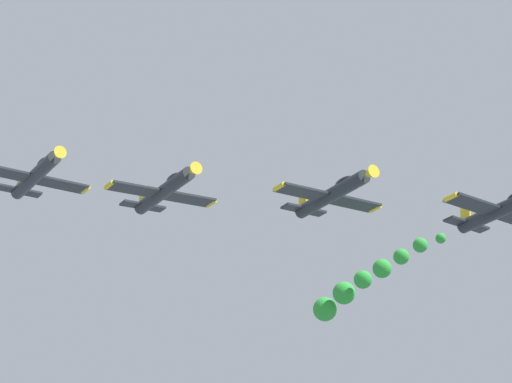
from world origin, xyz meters
The scene contains 5 objects.
airplane_lead centered at (-14.60, 12.24, 65.93)m, with size 9.56×10.35×2.42m.
smoke_trail_lead centered at (-13.05, -4.91, 63.94)m, with size 3.88×14.99×4.79m.
airplane_left_inner centered at (-5.04, 3.38, 68.22)m, with size 9.56×10.35×2.32m.
airplane_right_inner centered at (5.68, -4.92, 69.20)m, with size 9.57×10.35×2.33m.
airplane_left_outer centered at (14.47, -11.13, 70.92)m, with size 9.56×10.35×2.32m.
Camera 1 is at (40.89, 69.21, 36.60)m, focal length 76.37 mm.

